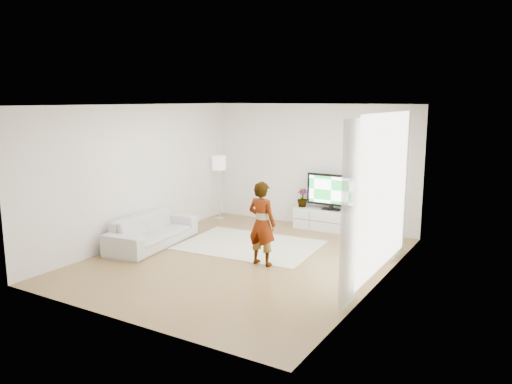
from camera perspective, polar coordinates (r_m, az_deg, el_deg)
The scene contains 17 objects.
floor at distance 9.25m, azimuth -1.52°, elevation -7.71°, with size 6.00×6.00×0.00m, color olive.
ceiling at distance 8.78m, azimuth -1.61°, elevation 9.91°, with size 6.00×6.00×0.00m, color white.
wall_left at distance 10.44m, azimuth -13.26°, elevation 2.02°, with size 0.02×6.00×2.80m, color silver.
wall_right at distance 7.89m, azimuth 14.00°, elevation -0.72°, with size 0.02×6.00×2.80m, color silver.
wall_back at distance 11.53m, azimuth 6.42°, elevation 3.02°, with size 5.00×0.02×2.80m, color silver.
wall_front at distance 6.62m, azimuth -15.55°, elevation -2.93°, with size 5.00×0.02×2.80m, color silver.
window at distance 8.17m, azimuth 14.49°, elevation -0.00°, with size 0.01×2.60×2.50m, color white.
curtain_near at distance 7.00m, azimuth 10.82°, elevation -2.42°, with size 0.04×0.70×2.60m, color white.
curtain_far at distance 9.44m, azimuth 16.22°, elevation 0.69°, with size 0.04×0.70×2.60m, color white.
media_console at distance 11.31m, azimuth 8.48°, elevation -3.20°, with size 1.64×0.47×0.46m.
television at distance 11.19m, azimuth 8.63°, elevation 0.15°, with size 1.16×0.23×0.80m.
game_console at distance 10.99m, azimuth 12.00°, elevation -1.95°, with size 0.05×0.15×0.20m.
potted_plant at distance 11.49m, azimuth 5.32°, elevation -0.67°, with size 0.23×0.23×0.42m, color #3F7238.
rug at distance 10.10m, azimuth -0.72°, elevation -6.08°, with size 2.67×1.92×0.01m, color beige.
player at distance 8.74m, azimuth 0.67°, elevation -3.61°, with size 0.54×0.36×1.49m, color #334772.
sofa at distance 10.23m, azimuth -11.75°, elevation -4.31°, with size 2.15×0.84×0.63m, color beige.
floor_lamp at distance 12.12m, azimuth -4.26°, elevation 3.03°, with size 0.35×0.35×1.55m.
Camera 1 is at (4.68, -7.43, 2.90)m, focal length 35.00 mm.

